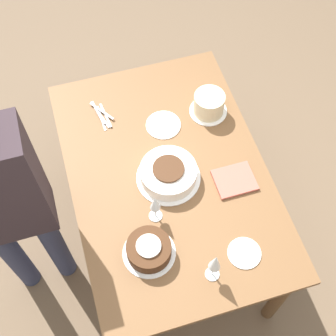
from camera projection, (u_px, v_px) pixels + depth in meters
name	position (u px, v px, depth m)	size (l,w,h in m)	color
ground_plane	(168.00, 232.00, 2.98)	(12.00, 12.00, 0.00)	brown
dining_table	(168.00, 184.00, 2.42)	(1.45, 0.97, 0.75)	brown
cake_center_white	(168.00, 173.00, 2.28)	(0.32, 0.32, 0.09)	white
cake_front_chocolate	(149.00, 250.00, 2.08)	(0.24, 0.24, 0.10)	white
cake_back_decorated	(209.00, 104.00, 2.47)	(0.20, 0.20, 0.13)	white
wine_glass_near	(215.00, 263.00, 1.93)	(0.06, 0.06, 0.22)	silver
wine_glass_far	(155.00, 204.00, 2.10)	(0.06, 0.06, 0.19)	silver
dessert_plate_left	(163.00, 125.00, 2.48)	(0.19, 0.19, 0.01)	white
dessert_plate_right	(244.00, 253.00, 2.11)	(0.15, 0.15, 0.01)	white
fork_pile	(102.00, 115.00, 2.51)	(0.21, 0.10, 0.01)	silver
napkin_stack	(234.00, 180.00, 2.30)	(0.17, 0.20, 0.02)	#B75B4C
person_cutting	(2.00, 202.00, 2.02)	(0.22, 0.40, 1.59)	#2D334C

